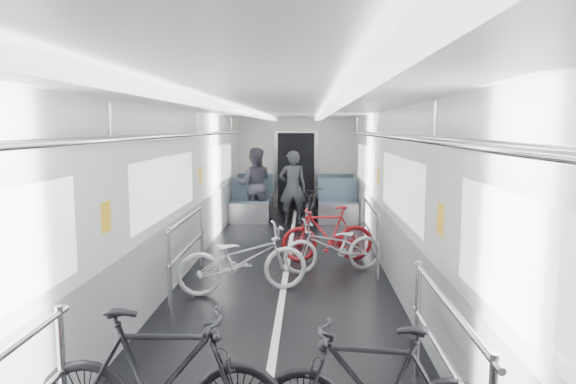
# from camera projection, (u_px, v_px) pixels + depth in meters

# --- Properties ---
(car_shell) EXTENTS (3.02, 14.01, 2.41)m
(car_shell) POSITION_uv_depth(u_px,v_px,m) (288.00, 191.00, 8.27)
(car_shell) COLOR black
(car_shell) RESTS_ON ground
(bike_left_mid) EXTENTS (1.65, 0.48, 0.99)m
(bike_left_mid) POSITION_uv_depth(u_px,v_px,m) (161.00, 381.00, 3.34)
(bike_left_mid) COLOR black
(bike_left_mid) RESTS_ON floor
(bike_left_far) EXTENTS (1.80, 1.08, 0.89)m
(bike_left_far) POSITION_uv_depth(u_px,v_px,m) (243.00, 259.00, 6.64)
(bike_left_far) COLOR silver
(bike_left_far) RESTS_ON floor
(bike_right_mid) EXTENTS (1.60, 0.93, 0.80)m
(bike_right_mid) POSITION_uv_depth(u_px,v_px,m) (333.00, 246.00, 7.60)
(bike_right_mid) COLOR #B4B5B9
(bike_right_mid) RESTS_ON floor
(bike_right_far) EXTENTS (1.53, 0.66, 0.89)m
(bike_right_far) POSITION_uv_depth(u_px,v_px,m) (327.00, 234.00, 8.22)
(bike_right_far) COLOR maroon
(bike_right_far) RESTS_ON floor
(bike_aisle) EXTENTS (0.82, 1.74, 0.88)m
(bike_aisle) POSITION_uv_depth(u_px,v_px,m) (313.00, 205.00, 11.33)
(bike_aisle) COLOR black
(bike_aisle) RESTS_ON floor
(person_standing) EXTENTS (0.63, 0.44, 1.65)m
(person_standing) POSITION_uv_depth(u_px,v_px,m) (293.00, 188.00, 11.30)
(person_standing) COLOR black
(person_standing) RESTS_ON floor
(person_seated) EXTENTS (0.83, 0.65, 1.69)m
(person_seated) POSITION_uv_depth(u_px,v_px,m) (255.00, 185.00, 11.68)
(person_seated) COLOR #2C2A32
(person_seated) RESTS_ON floor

